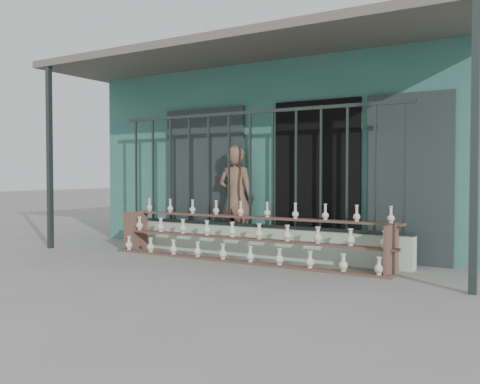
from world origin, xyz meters
The scene contains 6 objects.
ground centered at (0.00, 0.00, 0.00)m, with size 60.00×60.00×0.00m, color slate.
workshop_building centered at (0.00, 4.23, 1.62)m, with size 7.40×6.60×3.21m.
parapet_wall centered at (0.00, 1.30, 0.23)m, with size 5.00×0.20×0.45m, color #ABC4A8.
security_fence centered at (0.00, 1.30, 1.35)m, with size 5.00×0.04×1.80m.
shelf_rack centered at (0.15, 0.89, 0.36)m, with size 4.50×0.68×0.85m.
elderly_woman centered at (-0.45, 1.60, 0.86)m, with size 0.63×0.41×1.73m, color brown.
Camera 1 is at (4.19, -5.82, 1.28)m, focal length 40.00 mm.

